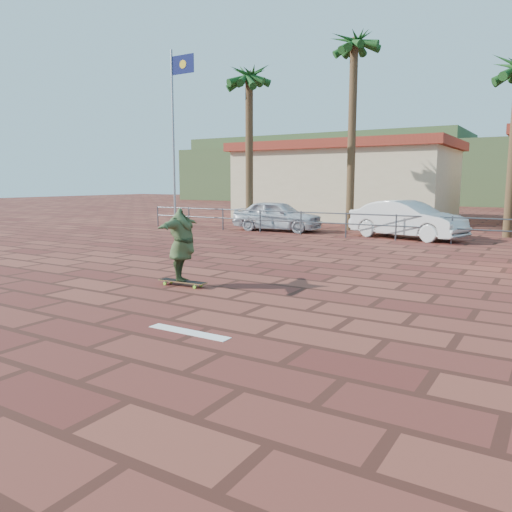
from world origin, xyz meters
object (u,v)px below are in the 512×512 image
at_px(longboard, 183,282).
at_px(car_white, 407,220).
at_px(car_silver, 277,216).
at_px(skateboarder, 182,245).

distance_m(longboard, car_white, 11.80).
bearing_deg(car_silver, skateboarder, -165.39).
xyz_separation_m(car_silver, car_white, (5.83, 0.00, 0.05)).
relative_size(skateboarder, car_silver, 0.47).
relative_size(car_silver, car_white, 0.90).
distance_m(skateboarder, car_white, 11.78).
xyz_separation_m(longboard, skateboarder, (-0.00, -0.00, 0.80)).
bearing_deg(car_silver, car_white, -95.01).
bearing_deg(longboard, car_white, 78.87).
bearing_deg(longboard, car_silver, 106.67).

